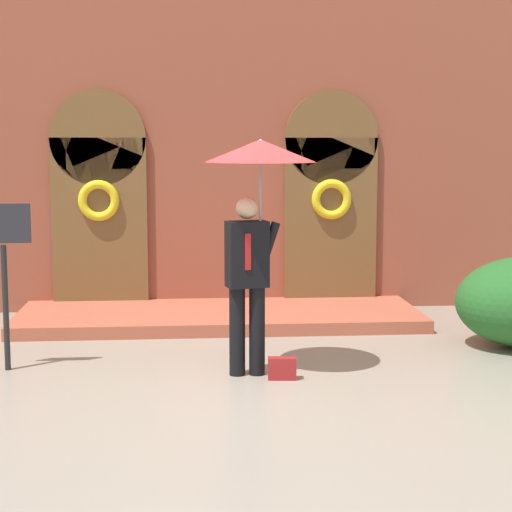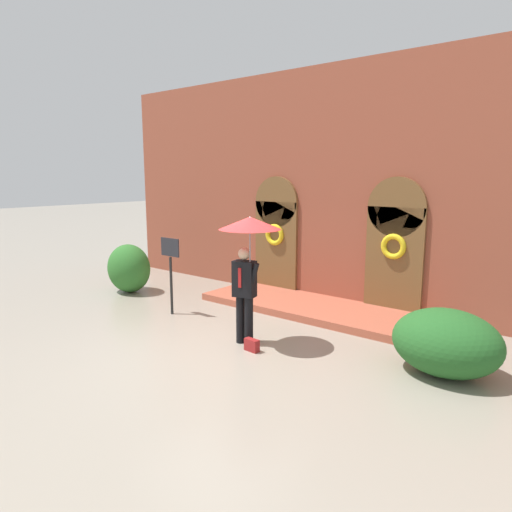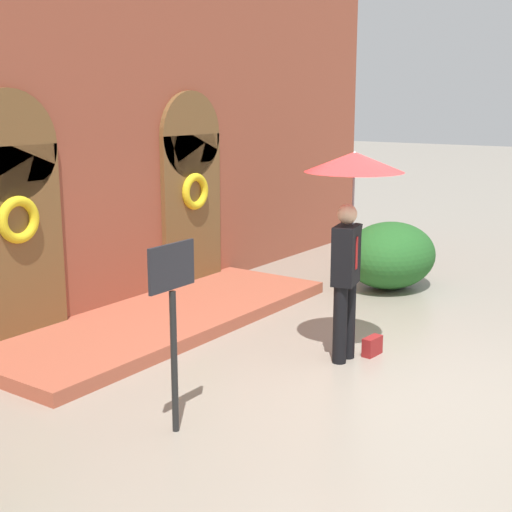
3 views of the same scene
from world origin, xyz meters
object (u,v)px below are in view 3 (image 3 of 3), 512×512
person_with_umbrella (352,193)px  handbag (372,346)px  sign_post (173,307)px  shrub_right (390,255)px

person_with_umbrella → handbag: 1.83m
handbag → sign_post: 3.04m
sign_post → shrub_right: (5.75, 0.56, -0.64)m
person_with_umbrella → handbag: size_ratio=8.44×
person_with_umbrella → sign_post: person_with_umbrella is taller
handbag → sign_post: size_ratio=0.16×
handbag → shrub_right: (2.96, 1.15, 0.41)m
person_with_umbrella → sign_post: bearing=171.4°
person_with_umbrella → handbag: bearing=-40.4°
sign_post → person_with_umbrella: bearing=-8.6°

